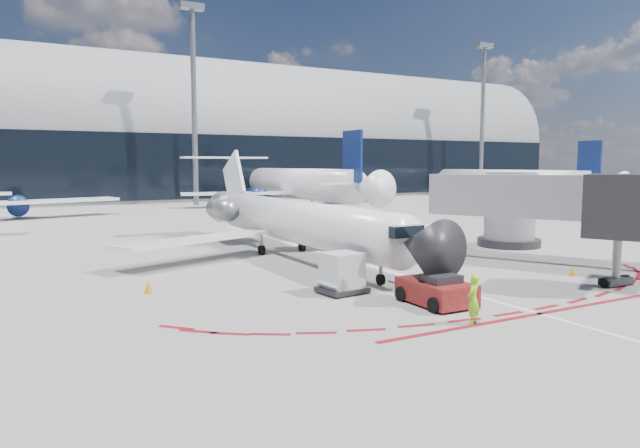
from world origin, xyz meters
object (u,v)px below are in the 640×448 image
pushback_tug (436,291)px  uld_container (342,273)px  regional_jet (290,220)px  ramp_worker (473,299)px

pushback_tug → uld_container: (-2.19, 3.32, 0.31)m
regional_jet → uld_container: (-2.33, -9.78, -1.27)m
pushback_tug → ramp_worker: size_ratio=2.73×
regional_jet → pushback_tug: regional_jet is taller
regional_jet → uld_container: regional_jet is taller
pushback_tug → regional_jet: bearing=90.4°
uld_container → regional_jet: bearing=69.7°
regional_jet → ramp_worker: size_ratio=14.89×
ramp_worker → uld_container: 6.20m
pushback_tug → uld_container: uld_container is taller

